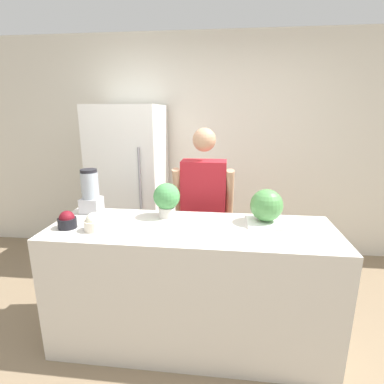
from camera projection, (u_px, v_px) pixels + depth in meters
name	position (u px, v px, depth m)	size (l,w,h in m)	color
ground_plane	(186.00, 374.00, 2.04)	(14.00, 14.00, 0.00)	#7F6B51
wall_back	(208.00, 148.00, 3.63)	(8.00, 0.06, 2.60)	silver
counter_island	(191.00, 285.00, 2.24)	(2.03, 0.68, 0.94)	beige
refrigerator	(131.00, 186.00, 3.43)	(0.74, 0.76, 1.80)	white
person	(203.00, 213.00, 2.79)	(0.54, 0.26, 1.59)	gray
cutting_board	(270.00, 222.00, 2.20)	(0.33, 0.30, 0.01)	white
watermelon	(266.00, 205.00, 2.18)	(0.24, 0.24, 0.24)	#4C8C47
bowl_cherries	(67.00, 221.00, 2.10)	(0.13, 0.13, 0.12)	black
bowl_cream	(94.00, 223.00, 2.06)	(0.13, 0.13, 0.13)	beige
blender	(90.00, 192.00, 2.40)	(0.15, 0.15, 0.35)	#B7B7BC
potted_plant	(167.00, 198.00, 2.30)	(0.20, 0.20, 0.27)	beige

